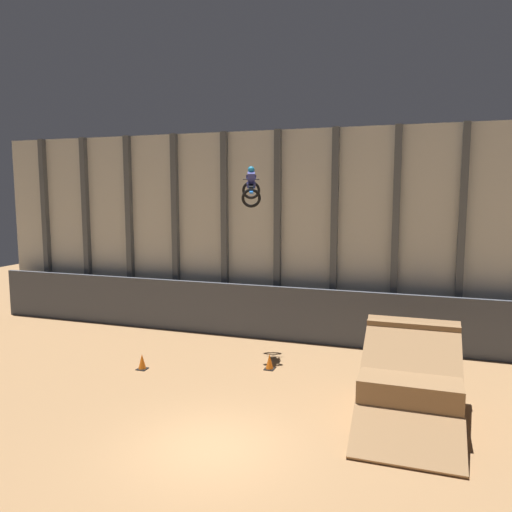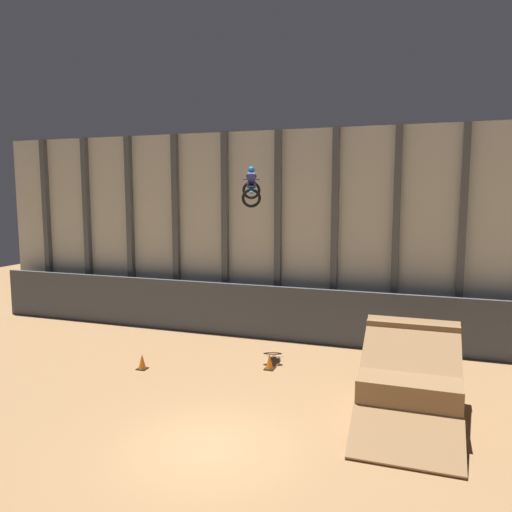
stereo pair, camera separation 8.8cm
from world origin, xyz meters
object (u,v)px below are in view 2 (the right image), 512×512
object	(u,v)px
traffic_cone_near_ramp	(269,362)
traffic_cone_arena_edge	(142,362)
rider_bike_solo	(251,188)
dirt_ramp	(410,385)

from	to	relation	value
traffic_cone_near_ramp	traffic_cone_arena_edge	distance (m)	4.65
rider_bike_solo	traffic_cone_arena_edge	distance (m)	7.68
rider_bike_solo	traffic_cone_arena_edge	size ratio (longest dim) A/B	3.24
dirt_ramp	rider_bike_solo	distance (m)	9.24
dirt_ramp	traffic_cone_arena_edge	bearing A→B (deg)	175.22
rider_bike_solo	dirt_ramp	bearing A→B (deg)	-51.06
rider_bike_solo	traffic_cone_arena_edge	world-z (taller)	rider_bike_solo
dirt_ramp	rider_bike_solo	world-z (taller)	rider_bike_solo
dirt_ramp	traffic_cone_arena_edge	xyz separation A→B (m)	(-9.35, 0.78, -0.62)
rider_bike_solo	traffic_cone_near_ramp	size ratio (longest dim) A/B	3.24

